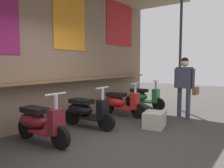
# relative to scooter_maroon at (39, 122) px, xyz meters

# --- Properties ---
(ground_plane) EXTENTS (26.03, 26.03, 0.00)m
(ground_plane) POSITION_rel_scooter_maroon_xyz_m (0.62, -1.08, -0.39)
(ground_plane) COLOR #383533
(market_stall_facade) EXTENTS (9.30, 2.22, 3.66)m
(market_stall_facade) POSITION_rel_scooter_maroon_xyz_m (0.62, 0.81, 1.63)
(market_stall_facade) COLOR #7F6651
(market_stall_facade) RESTS_ON ground_plane
(scooter_maroon) EXTENTS (0.46, 1.40, 0.97)m
(scooter_maroon) POSITION_rel_scooter_maroon_xyz_m (0.00, 0.00, 0.00)
(scooter_maroon) COLOR maroon
(scooter_maroon) RESTS_ON ground_plane
(scooter_black) EXTENTS (0.50, 1.40, 0.97)m
(scooter_black) POSITION_rel_scooter_maroon_xyz_m (1.26, -0.00, 0.00)
(scooter_black) COLOR black
(scooter_black) RESTS_ON ground_plane
(scooter_red) EXTENTS (0.50, 1.40, 0.97)m
(scooter_red) POSITION_rel_scooter_maroon_xyz_m (2.67, -0.00, 0.00)
(scooter_red) COLOR red
(scooter_red) RESTS_ON ground_plane
(scooter_green) EXTENTS (0.46, 1.40, 0.97)m
(scooter_green) POSITION_rel_scooter_maroon_xyz_m (3.98, -0.00, 0.00)
(scooter_green) COLOR #237533
(scooter_green) RESTS_ON ground_plane
(shopper_with_handbag) EXTENTS (0.29, 0.66, 1.65)m
(shopper_with_handbag) POSITION_rel_scooter_maroon_xyz_m (3.57, -1.53, 0.62)
(shopper_with_handbag) COLOR #383D4C
(shopper_with_handbag) RESTS_ON ground_plane
(merchandise_crate) EXTENTS (0.64, 0.55, 0.36)m
(merchandise_crate) POSITION_rel_scooter_maroon_xyz_m (2.19, -1.30, -0.21)
(merchandise_crate) COLOR #B2A899
(merchandise_crate) RESTS_ON ground_plane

